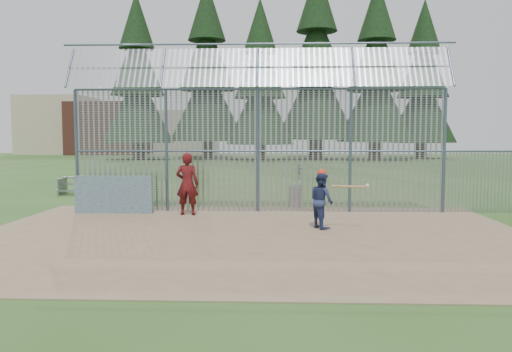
{
  "coord_description": "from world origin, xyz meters",
  "views": [
    {
      "loc": [
        0.57,
        -12.74,
        2.48
      ],
      "look_at": [
        0.0,
        2.0,
        1.3
      ],
      "focal_mm": 35.0,
      "sensor_mm": 36.0,
      "label": 1
    }
  ],
  "objects_px": {
    "onlooker": "(187,184)",
    "batter": "(322,200)",
    "bleacher": "(95,185)",
    "dugout_wall": "(113,195)",
    "trash_can": "(296,196)"
  },
  "relations": [
    {
      "from": "batter",
      "to": "onlooker",
      "type": "height_order",
      "value": "onlooker"
    },
    {
      "from": "batter",
      "to": "dugout_wall",
      "type": "bearing_deg",
      "value": 43.61
    },
    {
      "from": "dugout_wall",
      "to": "bleacher",
      "type": "relative_size",
      "value": 0.83
    },
    {
      "from": "batter",
      "to": "bleacher",
      "type": "height_order",
      "value": "batter"
    },
    {
      "from": "dugout_wall",
      "to": "trash_can",
      "type": "height_order",
      "value": "dugout_wall"
    },
    {
      "from": "onlooker",
      "to": "bleacher",
      "type": "relative_size",
      "value": 0.65
    },
    {
      "from": "dugout_wall",
      "to": "trash_can",
      "type": "distance_m",
      "value": 6.16
    },
    {
      "from": "batter",
      "to": "bleacher",
      "type": "distance_m",
      "value": 11.71
    },
    {
      "from": "batter",
      "to": "onlooker",
      "type": "distance_m",
      "value": 4.51
    },
    {
      "from": "onlooker",
      "to": "batter",
      "type": "bearing_deg",
      "value": 154.59
    },
    {
      "from": "batter",
      "to": "bleacher",
      "type": "bearing_deg",
      "value": 23.47
    },
    {
      "from": "dugout_wall",
      "to": "onlooker",
      "type": "relative_size",
      "value": 1.28
    },
    {
      "from": "dugout_wall",
      "to": "batter",
      "type": "bearing_deg",
      "value": -20.1
    },
    {
      "from": "batter",
      "to": "onlooker",
      "type": "bearing_deg",
      "value": 36.01
    },
    {
      "from": "dugout_wall",
      "to": "trash_can",
      "type": "relative_size",
      "value": 3.05
    }
  ]
}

